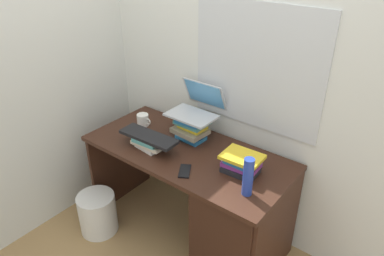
# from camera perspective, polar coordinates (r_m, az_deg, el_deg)

# --- Properties ---
(ground_plane) EXTENTS (6.00, 6.00, 0.00)m
(ground_plane) POSITION_cam_1_polar(r_m,az_deg,el_deg) (2.90, -0.72, -15.73)
(ground_plane) COLOR #9E7A4C
(wall_back) EXTENTS (6.00, 0.06, 2.60)m
(wall_back) POSITION_cam_1_polar(r_m,az_deg,el_deg) (2.47, 4.65, 11.48)
(wall_back) COLOR silver
(wall_back) RESTS_ON ground
(wall_left) EXTENTS (0.05, 6.00, 2.60)m
(wall_left) POSITION_cam_1_polar(r_m,az_deg,el_deg) (2.87, -16.54, 12.88)
(wall_left) COLOR silver
(wall_left) RESTS_ON ground
(desk) EXTENTS (1.43, 0.65, 0.73)m
(desk) POSITION_cam_1_polar(r_m,az_deg,el_deg) (2.46, 5.64, -13.06)
(desk) COLOR #381E14
(desk) RESTS_ON ground
(book_stack_tall) EXTENTS (0.24, 0.21, 0.18)m
(book_stack_tall) POSITION_cam_1_polar(r_m,az_deg,el_deg) (2.53, -0.09, 0.03)
(book_stack_tall) COLOR #2672B2
(book_stack_tall) RESTS_ON desk
(book_stack_keyboard_riser) EXTENTS (0.24, 0.17, 0.08)m
(book_stack_keyboard_riser) POSITION_cam_1_polar(r_m,az_deg,el_deg) (2.46, -6.64, -2.26)
(book_stack_keyboard_riser) COLOR white
(book_stack_keyboard_riser) RESTS_ON desk
(book_stack_side) EXTENTS (0.25, 0.19, 0.12)m
(book_stack_side) POSITION_cam_1_polar(r_m,az_deg,el_deg) (2.22, 7.80, -5.51)
(book_stack_side) COLOR black
(book_stack_side) RESTS_ON desk
(laptop) EXTENTS (0.33, 0.31, 0.22)m
(laptop) POSITION_cam_1_polar(r_m,az_deg,el_deg) (2.52, 0.78, 3.42)
(laptop) COLOR #B7BABF
(laptop) RESTS_ON book_stack_tall
(keyboard) EXTENTS (0.43, 0.16, 0.02)m
(keyboard) POSITION_cam_1_polar(r_m,az_deg,el_deg) (2.43, -6.85, -1.35)
(keyboard) COLOR black
(keyboard) RESTS_ON book_stack_keyboard_riser
(computer_mouse) EXTENTS (0.06, 0.10, 0.04)m
(computer_mouse) POSITION_cam_1_polar(r_m,az_deg,el_deg) (2.32, 5.52, -5.08)
(computer_mouse) COLOR #A5A8AD
(computer_mouse) RESTS_ON desk
(mug) EXTENTS (0.12, 0.09, 0.09)m
(mug) POSITION_cam_1_polar(r_m,az_deg,el_deg) (2.75, -7.74, 1.27)
(mug) COLOR white
(mug) RESTS_ON desk
(water_bottle) EXTENTS (0.06, 0.06, 0.23)m
(water_bottle) POSITION_cam_1_polar(r_m,az_deg,el_deg) (2.03, 8.82, -7.62)
(water_bottle) COLOR #263FA5
(water_bottle) RESTS_ON desk
(cell_phone) EXTENTS (0.13, 0.15, 0.01)m
(cell_phone) POSITION_cam_1_polar(r_m,az_deg,el_deg) (2.24, -1.16, -6.80)
(cell_phone) COLOR black
(cell_phone) RESTS_ON desk
(wastebasket) EXTENTS (0.28, 0.28, 0.32)m
(wastebasket) POSITION_cam_1_polar(r_m,az_deg,el_deg) (2.89, -14.64, -12.86)
(wastebasket) COLOR silver
(wastebasket) RESTS_ON ground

